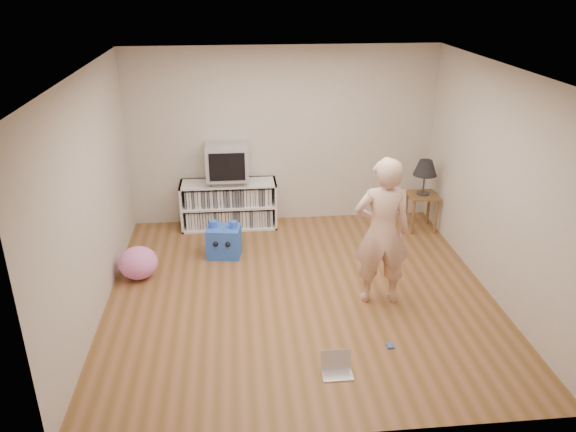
# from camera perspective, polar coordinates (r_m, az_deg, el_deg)

# --- Properties ---
(ground) EXTENTS (4.50, 4.50, 0.00)m
(ground) POSITION_cam_1_polar(r_m,az_deg,el_deg) (6.74, 1.19, -7.82)
(ground) COLOR brown
(ground) RESTS_ON ground
(walls) EXTENTS (4.52, 4.52, 2.60)m
(walls) POSITION_cam_1_polar(r_m,az_deg,el_deg) (6.17, 1.30, 2.55)
(walls) COLOR beige
(walls) RESTS_ON ground
(ceiling) EXTENTS (4.50, 4.50, 0.01)m
(ceiling) POSITION_cam_1_polar(r_m,az_deg,el_deg) (5.83, 1.41, 14.57)
(ceiling) COLOR white
(ceiling) RESTS_ON walls
(media_unit) EXTENTS (1.40, 0.45, 0.70)m
(media_unit) POSITION_cam_1_polar(r_m,az_deg,el_deg) (8.37, -6.01, 1.21)
(media_unit) COLOR white
(media_unit) RESTS_ON ground
(dvd_deck) EXTENTS (0.45, 0.35, 0.07)m
(dvd_deck) POSITION_cam_1_polar(r_m,az_deg,el_deg) (8.22, -6.12, 3.66)
(dvd_deck) COLOR gray
(dvd_deck) RESTS_ON media_unit
(crt_tv) EXTENTS (0.60, 0.53, 0.50)m
(crt_tv) POSITION_cam_1_polar(r_m,az_deg,el_deg) (8.13, -6.21, 5.54)
(crt_tv) COLOR #A0A0A5
(crt_tv) RESTS_ON dvd_deck
(side_table) EXTENTS (0.42, 0.42, 0.55)m
(side_table) POSITION_cam_1_polar(r_m,az_deg,el_deg) (8.43, 13.44, 1.32)
(side_table) COLOR brown
(side_table) RESTS_ON ground
(table_lamp) EXTENTS (0.34, 0.34, 0.52)m
(table_lamp) POSITION_cam_1_polar(r_m,az_deg,el_deg) (8.25, 13.78, 4.70)
(table_lamp) COLOR #333333
(table_lamp) RESTS_ON side_table
(person) EXTENTS (0.65, 0.45, 1.74)m
(person) POSITION_cam_1_polar(r_m,az_deg,el_deg) (6.29, 9.53, -1.63)
(person) COLOR beige
(person) RESTS_ON ground
(laptop) EXTENTS (0.29, 0.23, 0.20)m
(laptop) POSITION_cam_1_polar(r_m,az_deg,el_deg) (5.55, 4.95, -15.03)
(laptop) COLOR silver
(laptop) RESTS_ON ground
(playing_cards) EXTENTS (0.07, 0.09, 0.02)m
(playing_cards) POSITION_cam_1_polar(r_m,az_deg,el_deg) (5.96, 10.32, -12.83)
(playing_cards) COLOR #3F5BA8
(playing_cards) RESTS_ON ground
(plush_blue) EXTENTS (0.48, 0.42, 0.50)m
(plush_blue) POSITION_cam_1_polar(r_m,az_deg,el_deg) (7.54, -6.53, -2.54)
(plush_blue) COLOR blue
(plush_blue) RESTS_ON ground
(plush_pink) EXTENTS (0.57, 0.57, 0.41)m
(plush_pink) POSITION_cam_1_polar(r_m,az_deg,el_deg) (7.21, -14.97, -4.62)
(plush_pink) COLOR pink
(plush_pink) RESTS_ON ground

